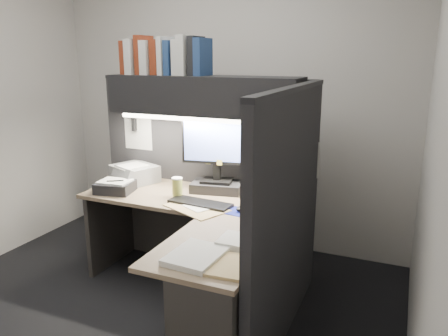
{
  "coord_description": "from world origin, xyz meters",
  "views": [
    {
      "loc": [
        1.63,
        -2.33,
        1.81
      ],
      "look_at": [
        0.4,
        0.51,
        1.0
      ],
      "focal_mm": 35.0,
      "sensor_mm": 36.0,
      "label": 1
    }
  ],
  "objects_px": {
    "monitor": "(217,163)",
    "coffee_cup": "(177,188)",
    "desk": "(196,268)",
    "keyboard": "(200,203)",
    "notebook_stack": "(115,187)",
    "printer": "(135,173)",
    "telephone": "(279,197)",
    "overhead_shelf": "(203,95)"
  },
  "relations": [
    {
      "from": "monitor",
      "to": "coffee_cup",
      "type": "bearing_deg",
      "value": -141.16
    },
    {
      "from": "desk",
      "to": "keyboard",
      "type": "xyz_separation_m",
      "value": [
        -0.17,
        0.4,
        0.3
      ]
    },
    {
      "from": "monitor",
      "to": "notebook_stack",
      "type": "xyz_separation_m",
      "value": [
        -0.75,
        -0.34,
        -0.2
      ]
    },
    {
      "from": "desk",
      "to": "printer",
      "type": "height_order",
      "value": "printer"
    },
    {
      "from": "keyboard",
      "to": "coffee_cup",
      "type": "xyz_separation_m",
      "value": [
        -0.24,
        0.09,
        0.06
      ]
    },
    {
      "from": "telephone",
      "to": "printer",
      "type": "relative_size",
      "value": 0.61
    },
    {
      "from": "overhead_shelf",
      "to": "notebook_stack",
      "type": "distance_m",
      "value": 1.02
    },
    {
      "from": "keyboard",
      "to": "notebook_stack",
      "type": "distance_m",
      "value": 0.77
    },
    {
      "from": "telephone",
      "to": "coffee_cup",
      "type": "height_order",
      "value": "coffee_cup"
    },
    {
      "from": "monitor",
      "to": "keyboard",
      "type": "xyz_separation_m",
      "value": [
        0.02,
        -0.35,
        -0.23
      ]
    },
    {
      "from": "overhead_shelf",
      "to": "coffee_cup",
      "type": "bearing_deg",
      "value": -111.68
    },
    {
      "from": "overhead_shelf",
      "to": "coffee_cup",
      "type": "height_order",
      "value": "overhead_shelf"
    },
    {
      "from": "coffee_cup",
      "to": "printer",
      "type": "distance_m",
      "value": 0.61
    },
    {
      "from": "printer",
      "to": "notebook_stack",
      "type": "bearing_deg",
      "value": -62.35
    },
    {
      "from": "notebook_stack",
      "to": "keyboard",
      "type": "bearing_deg",
      "value": -0.32
    },
    {
      "from": "monitor",
      "to": "keyboard",
      "type": "bearing_deg",
      "value": -97.57
    },
    {
      "from": "desk",
      "to": "overhead_shelf",
      "type": "xyz_separation_m",
      "value": [
        -0.3,
        0.75,
        1.06
      ]
    },
    {
      "from": "overhead_shelf",
      "to": "coffee_cup",
      "type": "distance_m",
      "value": 0.75
    },
    {
      "from": "notebook_stack",
      "to": "printer",
      "type": "bearing_deg",
      "value": 95.62
    },
    {
      "from": "printer",
      "to": "notebook_stack",
      "type": "relative_size",
      "value": 1.28
    },
    {
      "from": "overhead_shelf",
      "to": "telephone",
      "type": "xyz_separation_m",
      "value": [
        0.66,
        -0.08,
        -0.73
      ]
    },
    {
      "from": "telephone",
      "to": "keyboard",
      "type": "bearing_deg",
      "value": -117.01
    },
    {
      "from": "telephone",
      "to": "printer",
      "type": "xyz_separation_m",
      "value": [
        -1.32,
        0.05,
        0.03
      ]
    },
    {
      "from": "keyboard",
      "to": "printer",
      "type": "distance_m",
      "value": 0.86
    },
    {
      "from": "printer",
      "to": "notebook_stack",
      "type": "height_order",
      "value": "printer"
    },
    {
      "from": "desk",
      "to": "notebook_stack",
      "type": "relative_size",
      "value": 6.03
    },
    {
      "from": "coffee_cup",
      "to": "notebook_stack",
      "type": "height_order",
      "value": "coffee_cup"
    },
    {
      "from": "keyboard",
      "to": "overhead_shelf",
      "type": "bearing_deg",
      "value": 115.74
    },
    {
      "from": "keyboard",
      "to": "telephone",
      "type": "xyz_separation_m",
      "value": [
        0.52,
        0.28,
        0.03
      ]
    },
    {
      "from": "telephone",
      "to": "coffee_cup",
      "type": "bearing_deg",
      "value": -130.9
    },
    {
      "from": "overhead_shelf",
      "to": "keyboard",
      "type": "relative_size",
      "value": 3.23
    },
    {
      "from": "monitor",
      "to": "printer",
      "type": "xyz_separation_m",
      "value": [
        -0.78,
        -0.02,
        -0.17
      ]
    },
    {
      "from": "monitor",
      "to": "telephone",
      "type": "relative_size",
      "value": 2.72
    },
    {
      "from": "monitor",
      "to": "telephone",
      "type": "bearing_deg",
      "value": -18.62
    },
    {
      "from": "desk",
      "to": "telephone",
      "type": "relative_size",
      "value": 7.68
    },
    {
      "from": "coffee_cup",
      "to": "printer",
      "type": "relative_size",
      "value": 0.41
    },
    {
      "from": "overhead_shelf",
      "to": "printer",
      "type": "xyz_separation_m",
      "value": [
        -0.66,
        -0.03,
        -0.7
      ]
    },
    {
      "from": "desk",
      "to": "monitor",
      "type": "relative_size",
      "value": 2.83
    },
    {
      "from": "coffee_cup",
      "to": "telephone",
      "type": "bearing_deg",
      "value": 13.95
    },
    {
      "from": "desk",
      "to": "overhead_shelf",
      "type": "distance_m",
      "value": 1.33
    },
    {
      "from": "telephone",
      "to": "monitor",
      "type": "bearing_deg",
      "value": -152.33
    },
    {
      "from": "monitor",
      "to": "overhead_shelf",
      "type": "bearing_deg",
      "value": 166.86
    }
  ]
}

